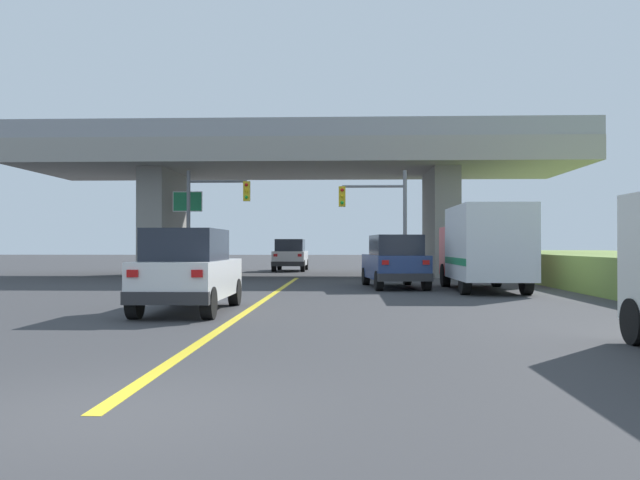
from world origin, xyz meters
The scene contains 10 objects.
ground centered at (0.00, 30.26, 0.00)m, with size 160.00×160.00×0.00m, color #353538.
overpass_bridge centered at (0.00, 30.26, 5.58)m, with size 29.16×9.33×7.73m.
lane_divider_stripe centered at (0.00, 13.62, 0.00)m, with size 0.20×27.23×0.01m, color yellow.
suv_lead centered at (-1.40, 10.00, 1.01)m, with size 1.90×4.64×2.02m.
suv_crossing centered at (4.30, 19.64, 1.01)m, with size 2.42×4.90×2.02m.
box_truck centered at (7.36, 17.97, 1.58)m, with size 2.33×6.56×2.99m.
sedan_oncoming centered at (-1.10, 36.75, 1.01)m, with size 2.03×4.63×2.02m.
traffic_signal_nearside centered at (4.12, 25.68, 3.26)m, with size 3.22×0.36×5.18m.
traffic_signal_farside centered at (-4.17, 26.27, 3.41)m, with size 3.10×0.36×5.27m.
highway_sign centered at (-5.67, 27.96, 3.33)m, with size 1.52×0.17×4.55m.
Camera 1 is at (2.42, -6.34, 1.62)m, focal length 37.95 mm.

